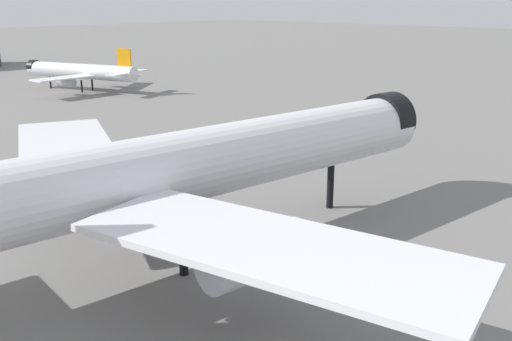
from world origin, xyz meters
TOP-DOWN VIEW (x-y plane):
  - ground at (0.00, 0.00)m, footprint 900.00×900.00m
  - airliner_near_gate at (-1.79, 1.13)m, footprint 67.05×60.75m
  - airliner_far_taxiway at (44.03, 97.06)m, footprint 32.56×36.66m

SIDE VIEW (x-z plane):
  - ground at x=0.00m, z-range 0.00..0.00m
  - airliner_far_taxiway at x=44.03m, z-range -0.66..10.56m
  - airliner_near_gate at x=-1.79m, z-range -1.12..17.69m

